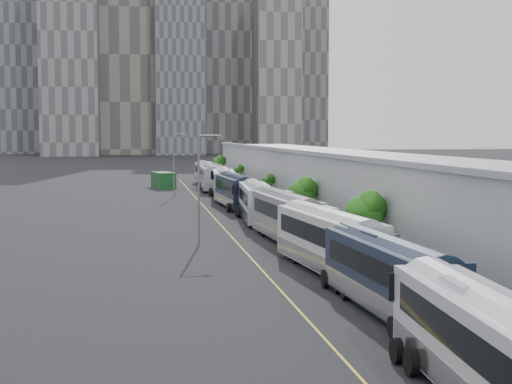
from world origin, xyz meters
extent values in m
cube|color=gray|center=(9.00, 55.00, 0.06)|extent=(10.00, 170.00, 0.12)
cube|color=gold|center=(-1.50, 55.00, 0.01)|extent=(0.12, 160.00, 0.02)
cube|color=gray|center=(13.00, 55.00, 3.40)|extent=(12.00, 160.00, 6.80)
cube|color=gray|center=(13.00, 55.00, 5.85)|extent=(12.45, 160.40, 2.57)
cube|color=gray|center=(7.10, 55.00, 7.00)|extent=(0.30, 160.00, 0.40)
cube|color=slate|center=(-35.00, 300.00, 47.50)|extent=(22.00, 22.00, 95.00)
cube|color=gray|center=(-12.00, 320.00, 60.00)|extent=(26.00, 24.00, 120.00)
cube|color=slate|center=(8.00, 310.00, 40.00)|extent=(20.00, 20.00, 80.00)
cube|color=slate|center=(28.00, 330.00, 52.50)|extent=(24.00, 24.00, 105.00)
cube|color=gray|center=(48.00, 305.00, 35.00)|extent=(18.00, 18.00, 70.00)
cube|color=slate|center=(-55.00, 340.00, 55.00)|extent=(28.00, 26.00, 110.00)
cube|color=slate|center=(65.00, 340.00, 45.00)|extent=(22.00, 22.00, 90.00)
cube|color=silver|center=(1.73, 7.26, 1.96)|extent=(3.49, 13.40, 3.21)
cube|color=black|center=(1.73, 7.05, 2.54)|extent=(3.45, 11.82, 1.09)
cube|color=silver|center=(1.73, 7.26, 0.94)|extent=(3.52, 13.14, 1.03)
cube|color=silver|center=(1.73, 8.79, 3.72)|extent=(1.47, 2.32, 0.31)
cube|color=#161F33|center=(2.77, 20.50, 1.95)|extent=(3.27, 13.28, 3.19)
cube|color=black|center=(2.77, 20.30, 2.52)|extent=(3.25, 11.70, 1.08)
cube|color=silver|center=(2.77, 20.50, 0.93)|extent=(3.29, 13.02, 1.02)
cube|color=#161F33|center=(2.77, 22.02, 3.70)|extent=(1.42, 2.29, 0.30)
cube|color=silver|center=(2.59, 32.20, 2.07)|extent=(4.13, 14.16, 3.38)
cube|color=black|center=(2.59, 31.98, 2.67)|extent=(4.03, 12.50, 1.15)
cube|color=silver|center=(2.59, 32.20, 0.98)|extent=(4.14, 13.88, 1.08)
cube|color=silver|center=(2.59, 33.81, 3.92)|extent=(1.62, 2.49, 0.32)
cube|color=slate|center=(2.62, 46.59, 2.06)|extent=(3.66, 14.04, 3.36)
cube|color=black|center=(2.62, 46.37, 2.66)|extent=(3.61, 12.38, 1.14)
cube|color=silver|center=(2.62, 46.59, 0.98)|extent=(3.68, 13.76, 1.08)
cube|color=slate|center=(2.62, 48.19, 3.90)|extent=(1.54, 2.43, 0.32)
cube|color=#ADB2B8|center=(2.41, 61.57, 2.00)|extent=(3.59, 13.69, 3.28)
cube|color=black|center=(2.41, 61.36, 2.60)|extent=(3.54, 12.07, 1.12)
cube|color=silver|center=(2.41, 61.57, 0.95)|extent=(3.61, 13.42, 1.05)
cube|color=#ADB2B8|center=(2.41, 63.13, 3.80)|extent=(1.50, 2.37, 0.31)
cube|color=black|center=(2.04, 76.10, 2.04)|extent=(3.42, 13.92, 3.34)
cube|color=black|center=(2.04, 75.89, 2.65)|extent=(3.40, 12.27, 1.14)
cube|color=silver|center=(2.04, 76.10, 0.97)|extent=(3.45, 13.64, 1.07)
cube|color=black|center=(2.04, 77.70, 3.87)|extent=(1.49, 2.40, 0.32)
cube|color=silver|center=(2.23, 89.86, 2.07)|extent=(3.99, 14.17, 3.39)
cube|color=black|center=(2.23, 89.64, 2.68)|extent=(3.90, 12.50, 1.15)
cube|color=silver|center=(2.23, 89.86, 0.99)|extent=(4.00, 13.89, 1.08)
cube|color=silver|center=(2.23, 91.47, 3.92)|extent=(1.60, 2.48, 0.32)
cube|color=gray|center=(1.71, 105.35, 2.02)|extent=(3.07, 13.73, 3.31)
cube|color=black|center=(1.71, 105.14, 2.62)|extent=(3.09, 12.10, 1.13)
cube|color=silver|center=(1.71, 105.35, 0.96)|extent=(3.11, 13.46, 1.06)
cube|color=gray|center=(1.71, 106.92, 3.84)|extent=(1.42, 2.35, 0.32)
cube|color=silver|center=(2.56, 118.21, 2.02)|extent=(3.55, 13.77, 3.30)
cube|color=black|center=(2.56, 118.00, 2.61)|extent=(3.51, 12.14, 1.12)
cube|color=silver|center=(2.56, 118.21, 0.96)|extent=(3.58, 13.50, 1.06)
cube|color=silver|center=(2.56, 119.79, 3.83)|extent=(1.50, 2.39, 0.31)
cylinder|color=black|center=(5.57, 34.09, 1.88)|extent=(0.18, 0.18, 3.76)
sphere|color=#286016|center=(5.57, 34.09, 3.82)|extent=(2.47, 2.47, 2.47)
cylinder|color=black|center=(5.58, 54.25, 1.76)|extent=(0.18, 0.18, 3.52)
sphere|color=#286016|center=(5.58, 54.25, 3.59)|extent=(2.44, 2.44, 2.44)
cylinder|color=black|center=(6.23, 77.07, 1.52)|extent=(0.18, 0.18, 3.05)
sphere|color=#286016|center=(6.23, 77.07, 2.97)|extent=(1.15, 1.15, 1.15)
cylinder|color=black|center=(6.25, 105.12, 1.53)|extent=(0.18, 0.18, 3.07)
sphere|color=#286016|center=(6.25, 105.12, 2.98)|extent=(1.10, 1.10, 1.10)
cylinder|color=black|center=(5.76, 130.48, 1.77)|extent=(0.18, 0.18, 3.54)
sphere|color=#286016|center=(5.76, 130.48, 3.56)|extent=(2.08, 2.08, 2.08)
cylinder|color=#59595E|center=(-4.68, 45.40, 4.41)|extent=(0.18, 0.18, 8.83)
cylinder|color=#59595E|center=(-3.78, 45.40, 8.73)|extent=(1.80, 0.14, 0.14)
cube|color=#59595E|center=(-2.98, 45.40, 8.58)|extent=(0.50, 0.22, 0.18)
cylinder|color=#59595E|center=(-4.40, 93.89, 4.47)|extent=(0.18, 0.18, 8.93)
cylinder|color=#59595E|center=(-3.50, 93.89, 8.83)|extent=(1.80, 0.14, 0.14)
cube|color=#59595E|center=(-2.70, 93.89, 8.68)|extent=(0.50, 0.22, 0.18)
cube|color=#123B1A|center=(-5.32, 111.23, 1.30)|extent=(3.94, 6.80, 2.61)
imported|color=black|center=(-5.03, 131.68, 0.85)|extent=(3.68, 6.48, 1.71)
camera|label=1|loc=(-9.48, -16.45, 8.94)|focal=55.00mm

